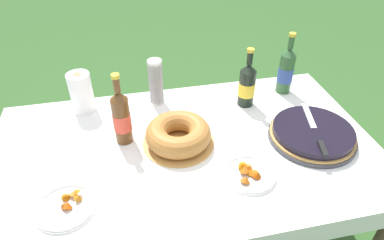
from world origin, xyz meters
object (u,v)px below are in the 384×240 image
Objects in this scene: cider_bottle_green at (286,71)px; snack_plate_near at (249,174)px; juice_bottle_red at (247,85)px; cup_stack at (156,82)px; bundt_cake at (178,134)px; cider_bottle_amber at (122,117)px; berry_tart at (312,134)px; paper_towel_roll at (81,93)px; serving_knife at (316,132)px; snack_plate_left at (66,207)px.

cider_bottle_green reaches higher than snack_plate_near.
cider_bottle_green is 1.59× the size of snack_plate_near.
cup_stack is at bearing 166.12° from juice_bottle_red.
bundt_cake is 0.94× the size of cider_bottle_amber.
berry_tart is 1.60× the size of cup_stack.
paper_towel_roll is at bearing 122.96° from cider_bottle_amber.
cider_bottle_amber is at bearing -164.70° from cider_bottle_green.
cider_bottle_amber reaches higher than cider_bottle_green.
juice_bottle_red reaches higher than serving_knife.
juice_bottle_red is 1.43× the size of snack_plate_left.
cup_stack is 0.45m from juice_bottle_red.
juice_bottle_red is 1.48× the size of snack_plate_near.
cider_bottle_green is 1.62× the size of paper_towel_roll.
cider_bottle_amber reaches higher than snack_plate_near.
paper_towel_roll is at bearing 177.58° from cider_bottle_green.
serving_knife is 1.12× the size of cider_bottle_green.
serving_knife is at bearing -96.42° from cider_bottle_green.
cup_stack is at bearing 56.03° from cider_bottle_amber.
cup_stack is 0.32m from cider_bottle_amber.
berry_tart reaches higher than snack_plate_left.
berry_tart is 1.15× the size of cider_bottle_amber.
juice_bottle_red is (0.44, -0.11, -0.01)m from cup_stack.
paper_towel_roll reaches higher than snack_plate_left.
serving_knife is at bearing -12.16° from bundt_cake.
snack_plate_near is 0.89m from paper_towel_roll.
bundt_cake is 0.25m from cider_bottle_amber.
snack_plate_left is 1.05× the size of paper_towel_roll.
cider_bottle_amber reaches higher than bundt_cake.
paper_towel_roll is at bearing 139.57° from bundt_cake.
snack_plate_near is (-0.39, -0.56, -0.11)m from cider_bottle_green.
cup_stack is (-0.05, 0.34, 0.07)m from bundt_cake.
bundt_cake is 0.53m from snack_plate_left.
juice_bottle_red is (0.62, 0.16, -0.01)m from cider_bottle_amber.
serving_knife is 1.17× the size of bundt_cake.
snack_plate_near is at bearing -155.78° from berry_tart.
cider_bottle_green is 0.89m from cider_bottle_amber.
snack_plate_near is at bearing -124.95° from cider_bottle_green.
cider_bottle_amber is 0.58m from snack_plate_near.
paper_towel_roll is at bearing 155.88° from berry_tart.
cup_stack reaches higher than paper_towel_roll.
berry_tart is 0.05m from serving_knife.
cup_stack reaches higher than serving_knife.
snack_plate_left is (-1.04, -0.17, -0.02)m from berry_tart.
juice_bottle_red is at bearing 14.53° from cider_bottle_amber.
berry_tart is 0.84m from cider_bottle_amber.
juice_bottle_red reaches higher than berry_tart.
paper_towel_roll is at bearing 85.77° from snack_plate_left.
cider_bottle_green reaches higher than serving_knife.
bundt_cake is (-0.59, 0.10, 0.02)m from berry_tart.
serving_knife is at bearing -104.17° from berry_tart.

